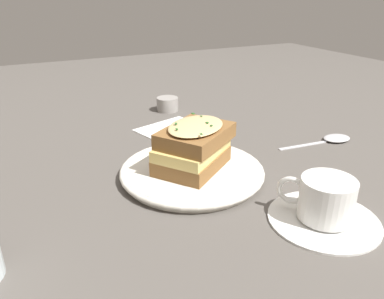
# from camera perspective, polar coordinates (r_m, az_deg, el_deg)

# --- Properties ---
(ground_plane) EXTENTS (2.40, 2.40, 0.00)m
(ground_plane) POSITION_cam_1_polar(r_m,az_deg,el_deg) (0.67, 1.45, -3.30)
(ground_plane) COLOR #514C47
(dinner_plate) EXTENTS (0.25, 0.25, 0.02)m
(dinner_plate) POSITION_cam_1_polar(r_m,az_deg,el_deg) (0.64, 0.00, -3.32)
(dinner_plate) COLOR silver
(dinner_plate) RESTS_ON ground_plane
(sandwich) EXTENTS (0.16, 0.15, 0.08)m
(sandwich) POSITION_cam_1_polar(r_m,az_deg,el_deg) (0.63, 0.24, 0.49)
(sandwich) COLOR brown
(sandwich) RESTS_ON dinner_plate
(teacup_with_saucer) EXTENTS (0.15, 0.15, 0.06)m
(teacup_with_saucer) POSITION_cam_1_polar(r_m,az_deg,el_deg) (0.55, 19.58, -7.87)
(teacup_with_saucer) COLOR white
(teacup_with_saucer) RESTS_ON ground_plane
(spoon) EXTENTS (0.17, 0.05, 0.01)m
(spoon) POSITION_cam_1_polar(r_m,az_deg,el_deg) (0.85, 20.67, 1.53)
(spoon) COLOR silver
(spoon) RESTS_ON ground_plane
(napkin) EXTENTS (0.17, 0.15, 0.00)m
(napkin) POSITION_cam_1_polar(r_m,az_deg,el_deg) (0.86, -3.00, 3.15)
(napkin) COLOR white
(napkin) RESTS_ON ground_plane
(condiment_pot) EXTENTS (0.06, 0.06, 0.04)m
(condiment_pot) POSITION_cam_1_polar(r_m,az_deg,el_deg) (0.99, -3.76, 6.91)
(condiment_pot) COLOR gray
(condiment_pot) RESTS_ON ground_plane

